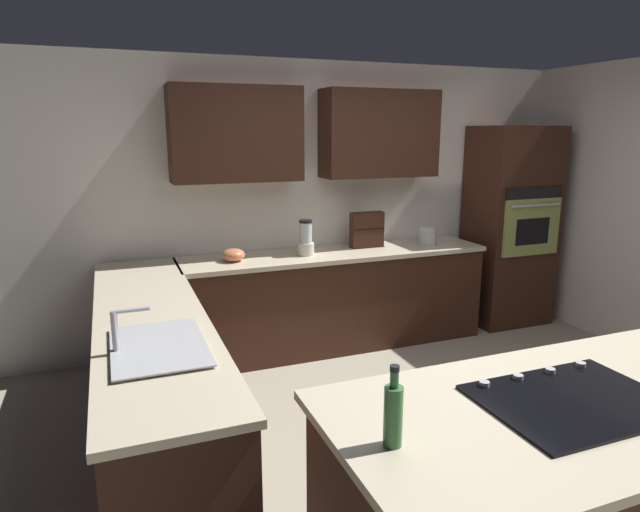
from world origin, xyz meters
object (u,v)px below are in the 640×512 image
at_px(kettle, 428,235).
at_px(blender, 306,240).
at_px(oil_bottle, 393,414).
at_px(spice_rack, 367,230).
at_px(cooktop, 574,400).
at_px(mixing_bowl, 233,255).
at_px(wall_oven, 510,226).
at_px(sink_unit, 157,346).

bearing_deg(kettle, blender, 0.00).
xyz_separation_m(blender, oil_bottle, (0.74, 2.94, -0.01)).
bearing_deg(spice_rack, oil_bottle, 65.51).
bearing_deg(cooktop, mixing_bowl, -75.52).
distance_m(wall_oven, mixing_bowl, 2.90).
bearing_deg(cooktop, oil_bottle, 0.77).
xyz_separation_m(sink_unit, mixing_bowl, (-0.78, -1.74, 0.04)).
xyz_separation_m(sink_unit, blender, (-1.43, -1.74, 0.12)).
bearing_deg(sink_unit, oil_bottle, 120.01).
distance_m(mixing_bowl, spice_rack, 1.31).
bearing_deg(blender, oil_bottle, 75.92).
distance_m(cooktop, blender, 2.93).
bearing_deg(blender, spice_rack, -170.74).
xyz_separation_m(sink_unit, cooktop, (-1.53, 1.19, -0.01)).
relative_size(blender, spice_rack, 0.95).
bearing_deg(oil_bottle, sink_unit, -59.99).
bearing_deg(mixing_bowl, sink_unit, 65.91).
height_order(sink_unit, blender, blender).
height_order(cooktop, mixing_bowl, mixing_bowl).
distance_m(wall_oven, cooktop, 3.65).
bearing_deg(spice_rack, cooktop, 79.84).
xyz_separation_m(wall_oven, mixing_bowl, (2.90, 0.02, -0.06)).
relative_size(sink_unit, kettle, 3.90).
distance_m(sink_unit, spice_rack, 2.78).
bearing_deg(spice_rack, blender, 9.26).
relative_size(cooktop, kettle, 4.24).
xyz_separation_m(blender, spice_rack, (-0.65, -0.11, 0.03)).
distance_m(sink_unit, mixing_bowl, 1.91).
bearing_deg(cooktop, sink_unit, -37.71).
height_order(wall_oven, sink_unit, wall_oven).
height_order(sink_unit, cooktop, sink_unit).
height_order(wall_oven, blender, wall_oven).
distance_m(mixing_bowl, oil_bottle, 2.94).
bearing_deg(blender, mixing_bowl, -0.00).
height_order(wall_oven, mixing_bowl, wall_oven).
distance_m(sink_unit, blender, 2.26).
height_order(mixing_bowl, oil_bottle, oil_bottle).
relative_size(mixing_bowl, oil_bottle, 0.65).
bearing_deg(kettle, mixing_bowl, 0.00).
bearing_deg(sink_unit, spice_rack, -138.37).
relative_size(cooktop, spice_rack, 2.28).
height_order(wall_oven, kettle, wall_oven).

